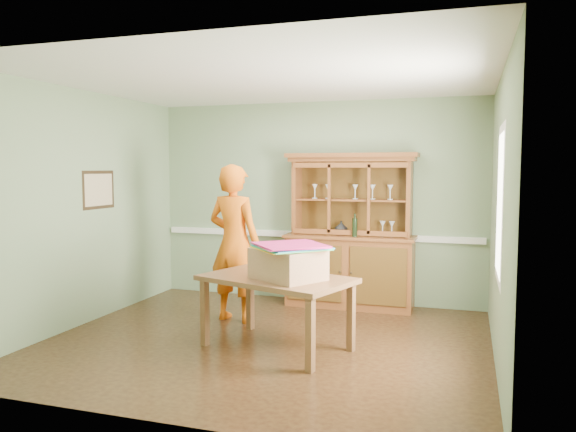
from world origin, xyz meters
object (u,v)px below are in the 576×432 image
(person, at_px, (234,243))
(cardboard_box, at_px, (288,264))
(china_hutch, at_px, (350,253))
(dining_table, at_px, (277,285))

(person, bearing_deg, cardboard_box, 146.95)
(china_hutch, xyz_separation_m, dining_table, (-0.35, -1.94, -0.07))
(dining_table, xyz_separation_m, cardboard_box, (0.14, -0.07, 0.23))
(dining_table, xyz_separation_m, person, (-0.82, 0.84, 0.29))
(china_hutch, height_order, dining_table, china_hutch)
(china_hutch, distance_m, cardboard_box, 2.03)
(china_hutch, height_order, person, china_hutch)
(dining_table, bearing_deg, cardboard_box, -7.16)
(china_hutch, relative_size, cardboard_box, 3.15)
(china_hutch, bearing_deg, person, -136.48)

